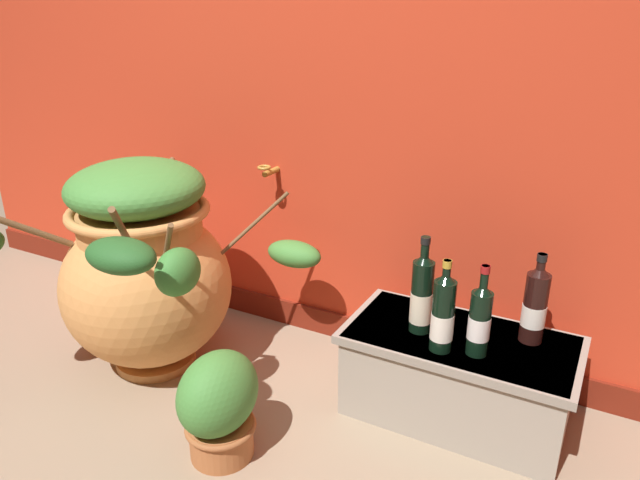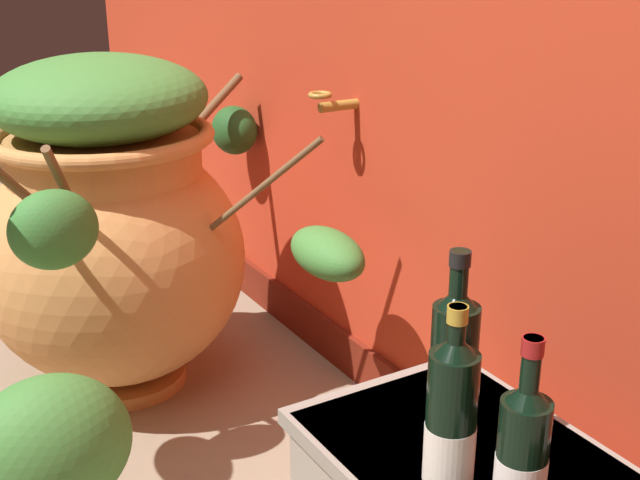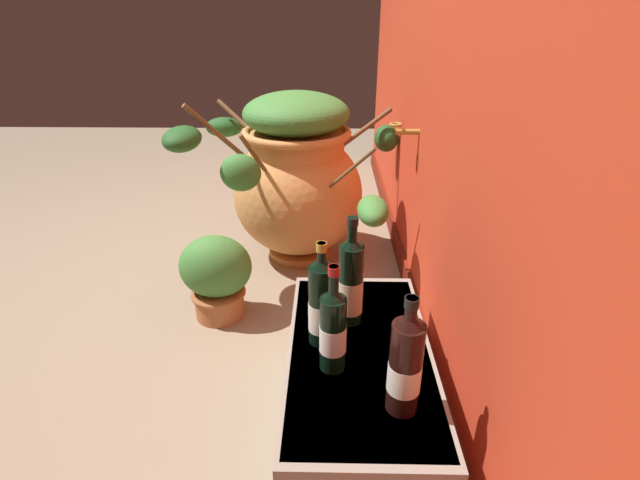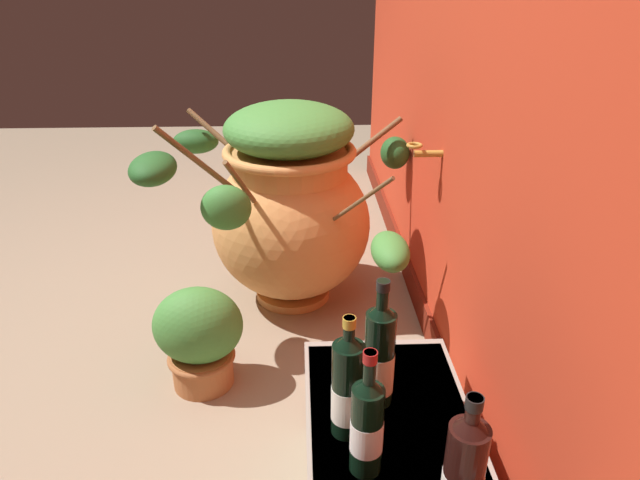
# 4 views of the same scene
# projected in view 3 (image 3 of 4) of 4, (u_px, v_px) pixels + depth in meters

# --- Properties ---
(ground_plane) EXTENTS (7.00, 7.00, 0.00)m
(ground_plane) POSITION_uv_depth(u_px,v_px,m) (162.00, 311.00, 2.03)
(ground_plane) COLOR gray
(terracotta_urn) EXTENTS (1.00, 1.05, 0.85)m
(terracotta_urn) POSITION_uv_depth(u_px,v_px,m) (297.00, 178.00, 2.31)
(terracotta_urn) COLOR #D68E4C
(terracotta_urn) RESTS_ON ground_plane
(stone_ledge) EXTENTS (0.78, 0.41, 0.32)m
(stone_ledge) POSITION_uv_depth(u_px,v_px,m) (358.00, 388.00, 1.37)
(stone_ledge) COLOR #9E9384
(stone_ledge) RESTS_ON ground_plane
(wine_bottle_left) EXTENTS (0.08, 0.08, 0.31)m
(wine_bottle_left) POSITION_uv_depth(u_px,v_px,m) (405.00, 363.00, 1.06)
(wine_bottle_left) COLOR black
(wine_bottle_left) RESTS_ON stone_ledge
(wine_bottle_middle) EXTENTS (0.08, 0.08, 0.35)m
(wine_bottle_middle) POSITION_uv_depth(u_px,v_px,m) (351.00, 281.00, 1.37)
(wine_bottle_middle) COLOR black
(wine_bottle_middle) RESTS_ON stone_ledge
(wine_bottle_right) EXTENTS (0.07, 0.07, 0.32)m
(wine_bottle_right) POSITION_uv_depth(u_px,v_px,m) (321.00, 302.00, 1.29)
(wine_bottle_right) COLOR black
(wine_bottle_right) RESTS_ON stone_ledge
(wine_bottle_back) EXTENTS (0.07, 0.07, 0.31)m
(wine_bottle_back) POSITION_uv_depth(u_px,v_px,m) (333.00, 328.00, 1.19)
(wine_bottle_back) COLOR black
(wine_bottle_back) RESTS_ON stone_ledge
(potted_shrub) EXTENTS (0.23, 0.30, 0.37)m
(potted_shrub) POSITION_uv_depth(u_px,v_px,m) (217.00, 276.00, 1.92)
(potted_shrub) COLOR #B26638
(potted_shrub) RESTS_ON ground_plane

